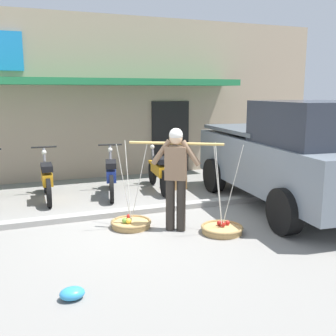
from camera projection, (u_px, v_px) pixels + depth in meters
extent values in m
plane|color=gray|center=(151.00, 224.00, 6.93)|extent=(90.00, 90.00, 0.00)
cube|color=gray|center=(139.00, 210.00, 7.56)|extent=(20.00, 0.24, 0.10)
cylinder|color=#2D2823|center=(170.00, 205.00, 6.58)|extent=(0.15, 0.15, 0.86)
cylinder|color=#2D2823|center=(181.00, 205.00, 6.55)|extent=(0.15, 0.15, 0.86)
cube|color=#84664C|center=(176.00, 163.00, 6.43)|extent=(0.39, 0.35, 0.54)
sphere|color=#E0B78E|center=(176.00, 138.00, 6.35)|extent=(0.21, 0.21, 0.21)
sphere|color=silver|center=(176.00, 135.00, 6.35)|extent=(0.22, 0.22, 0.22)
cylinder|color=#84664C|center=(161.00, 152.00, 6.44)|extent=(0.33, 0.25, 0.43)
cylinder|color=#84664C|center=(191.00, 153.00, 6.36)|extent=(0.33, 0.25, 0.43)
cylinder|color=tan|center=(176.00, 143.00, 6.37)|extent=(1.33, 0.84, 0.04)
cylinder|color=tan|center=(131.00, 225.00, 6.77)|extent=(0.64, 0.64, 0.09)
torus|color=olive|center=(131.00, 222.00, 6.76)|extent=(0.69, 0.69, 0.05)
sphere|color=red|center=(129.00, 216.00, 6.95)|extent=(0.08, 0.08, 0.08)
sphere|color=yellow|center=(129.00, 221.00, 6.67)|extent=(0.10, 0.10, 0.10)
sphere|color=#659C3B|center=(125.00, 221.00, 6.69)|extent=(0.09, 0.09, 0.09)
cylinder|color=silver|center=(128.00, 181.00, 6.77)|extent=(0.01, 0.31, 1.36)
cylinder|color=silver|center=(124.00, 185.00, 6.52)|extent=(0.27, 0.16, 1.36)
cylinder|color=silver|center=(139.00, 183.00, 6.61)|extent=(0.27, 0.16, 1.36)
cylinder|color=tan|center=(222.00, 230.00, 6.50)|extent=(0.64, 0.64, 0.09)
torus|color=olive|center=(222.00, 227.00, 6.49)|extent=(0.69, 0.69, 0.05)
sphere|color=red|center=(228.00, 223.00, 6.60)|extent=(0.08, 0.08, 0.08)
sphere|color=#AF201B|center=(223.00, 224.00, 6.51)|extent=(0.10, 0.10, 0.10)
sphere|color=#AF201B|center=(219.00, 223.00, 6.58)|extent=(0.08, 0.08, 0.08)
cylinder|color=silver|center=(219.00, 185.00, 6.50)|extent=(0.01, 0.31, 1.36)
cylinder|color=silver|center=(218.00, 189.00, 6.25)|extent=(0.27, 0.16, 1.36)
cylinder|color=silver|center=(233.00, 187.00, 6.34)|extent=(0.27, 0.16, 1.36)
cylinder|color=black|center=(46.00, 180.00, 9.04)|extent=(0.09, 0.58, 0.58)
cylinder|color=black|center=(49.00, 193.00, 7.89)|extent=(0.09, 0.58, 0.58)
cube|color=orange|center=(45.00, 169.00, 8.99)|extent=(0.15, 0.28, 0.06)
cube|color=orange|center=(47.00, 177.00, 8.33)|extent=(0.22, 0.90, 0.24)
cube|color=black|center=(47.00, 167.00, 8.12)|extent=(0.23, 0.57, 0.12)
cylinder|color=slate|center=(45.00, 164.00, 8.87)|extent=(0.07, 0.30, 0.76)
cylinder|color=black|center=(44.00, 147.00, 8.73)|extent=(0.54, 0.05, 0.04)
sphere|color=silver|center=(44.00, 152.00, 8.90)|extent=(0.11, 0.11, 0.11)
cylinder|color=black|center=(111.00, 176.00, 9.43)|extent=(0.20, 0.58, 0.58)
cylinder|color=black|center=(112.00, 189.00, 8.23)|extent=(0.20, 0.58, 0.58)
cube|color=navy|center=(110.00, 166.00, 9.38)|extent=(0.20, 0.30, 0.06)
cube|color=navy|center=(111.00, 173.00, 8.69)|extent=(0.39, 0.92, 0.24)
cube|color=black|center=(111.00, 164.00, 8.47)|extent=(0.33, 0.59, 0.12)
cylinder|color=slate|center=(110.00, 161.00, 9.26)|extent=(0.12, 0.30, 0.76)
cylinder|color=black|center=(110.00, 145.00, 9.11)|extent=(0.54, 0.15, 0.04)
sphere|color=silver|center=(110.00, 150.00, 9.29)|extent=(0.11, 0.11, 0.11)
cylinder|color=black|center=(152.00, 172.00, 9.90)|extent=(0.15, 0.59, 0.58)
cylinder|color=black|center=(164.00, 183.00, 8.72)|extent=(0.15, 0.59, 0.58)
cube|color=orange|center=(152.00, 162.00, 9.85)|extent=(0.17, 0.29, 0.06)
cube|color=orange|center=(159.00, 169.00, 9.17)|extent=(0.30, 0.92, 0.24)
cube|color=black|center=(161.00, 160.00, 8.96)|extent=(0.28, 0.58, 0.12)
cylinder|color=slate|center=(153.00, 158.00, 9.73)|extent=(0.09, 0.30, 0.76)
cylinder|color=black|center=(154.00, 142.00, 9.58)|extent=(0.54, 0.10, 0.04)
sphere|color=silver|center=(152.00, 147.00, 9.76)|extent=(0.11, 0.11, 0.11)
cube|color=slate|center=(287.00, 163.00, 7.93)|extent=(2.29, 4.84, 0.96)
cube|color=#282D38|center=(316.00, 123.00, 7.00)|extent=(1.90, 2.02, 0.76)
cube|color=#4A5259|center=(262.00, 129.00, 8.82)|extent=(2.00, 2.49, 0.08)
cylinder|color=black|center=(285.00, 211.00, 6.39)|extent=(0.32, 0.78, 0.76)
cylinder|color=black|center=(287.00, 171.00, 9.66)|extent=(0.32, 0.78, 0.76)
cylinder|color=black|center=(214.00, 175.00, 9.14)|extent=(0.32, 0.78, 0.76)
cube|color=tan|center=(84.00, 97.00, 12.66)|extent=(13.00, 5.00, 4.20)
cube|color=#237F47|center=(104.00, 82.00, 9.83)|extent=(7.15, 1.00, 0.16)
cube|color=black|center=(170.00, 137.00, 11.25)|extent=(1.10, 0.06, 2.00)
ellipsoid|color=#3393D1|center=(72.00, 293.00, 4.41)|extent=(0.28, 0.22, 0.14)
cube|color=olive|center=(176.00, 182.00, 9.46)|extent=(0.44, 0.36, 0.32)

